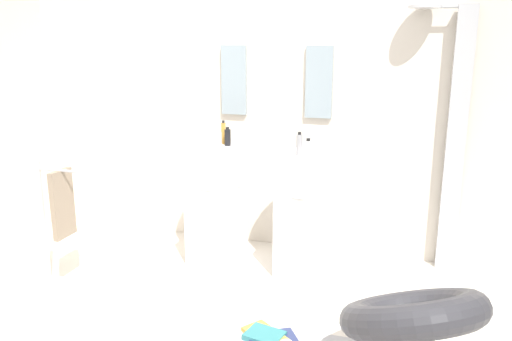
% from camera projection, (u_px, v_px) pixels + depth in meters
% --- Properties ---
extents(ground_plane, '(4.80, 3.60, 0.04)m').
position_uv_depth(ground_plane, '(207.00, 340.00, 3.22)').
color(ground_plane, silver).
extents(rear_partition, '(4.80, 0.10, 2.60)m').
position_uv_depth(rear_partition, '(277.00, 100.00, 4.42)').
color(rear_partition, beige).
rests_on(rear_partition, ground_plane).
extents(pedestal_sink_left, '(0.43, 0.43, 1.07)m').
position_uv_depth(pedestal_sink_left, '(216.00, 203.00, 4.23)').
color(pedestal_sink_left, white).
rests_on(pedestal_sink_left, ground_plane).
extents(pedestal_sink_right, '(0.43, 0.43, 1.07)m').
position_uv_depth(pedestal_sink_right, '(304.00, 211.00, 4.02)').
color(pedestal_sink_right, white).
rests_on(pedestal_sink_right, ground_plane).
extents(vanity_mirror_left, '(0.22, 0.03, 0.58)m').
position_uv_depth(vanity_mirror_left, '(234.00, 80.00, 4.42)').
color(vanity_mirror_left, '#8C9EA8').
extents(vanity_mirror_right, '(0.22, 0.03, 0.58)m').
position_uv_depth(vanity_mirror_right, '(319.00, 82.00, 4.21)').
color(vanity_mirror_right, '#8C9EA8').
extents(shower_column, '(0.49, 0.24, 2.05)m').
position_uv_depth(shower_column, '(454.00, 136.00, 3.95)').
color(shower_column, '#B7BABF').
rests_on(shower_column, ground_plane).
extents(lounge_chair, '(1.09, 1.09, 0.65)m').
position_uv_depth(lounge_chair, '(412.00, 322.00, 2.72)').
color(lounge_chair, '#B7BABF').
rests_on(lounge_chair, ground_plane).
extents(towel_rack, '(0.37, 0.22, 0.95)m').
position_uv_depth(towel_rack, '(59.00, 206.00, 3.73)').
color(towel_rack, '#B7BABF').
rests_on(towel_rack, ground_plane).
extents(magazine_teal, '(0.26, 0.22, 0.04)m').
position_uv_depth(magazine_teal, '(265.00, 336.00, 3.18)').
color(magazine_teal, teal).
rests_on(magazine_teal, area_rug).
extents(magazine_ochre, '(0.33, 0.30, 0.03)m').
position_uv_depth(magazine_ochre, '(265.00, 335.00, 3.19)').
color(magazine_ochre, gold).
rests_on(magazine_ochre, area_rug).
extents(magazine_navy, '(0.35, 0.32, 0.02)m').
position_uv_depth(magazine_navy, '(273.00, 340.00, 3.14)').
color(magazine_navy, navy).
rests_on(magazine_navy, area_rug).
extents(soap_bottle_amber, '(0.04, 0.04, 0.19)m').
position_uv_depth(soap_bottle_amber, '(223.00, 133.00, 4.21)').
color(soap_bottle_amber, '#C68C38').
rests_on(soap_bottle_amber, pedestal_sink_left).
extents(soap_bottle_grey, '(0.05, 0.05, 0.17)m').
position_uv_depth(soap_bottle_grey, '(299.00, 145.00, 3.79)').
color(soap_bottle_grey, '#99999E').
rests_on(soap_bottle_grey, pedestal_sink_right).
extents(soap_bottle_black, '(0.05, 0.05, 0.15)m').
position_uv_depth(soap_bottle_black, '(228.00, 137.00, 4.14)').
color(soap_bottle_black, black).
rests_on(soap_bottle_black, pedestal_sink_left).
extents(soap_bottle_white, '(0.05, 0.05, 0.13)m').
position_uv_depth(soap_bottle_white, '(308.00, 148.00, 3.79)').
color(soap_bottle_white, white).
rests_on(soap_bottle_white, pedestal_sink_right).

